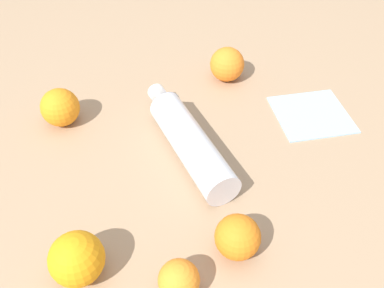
# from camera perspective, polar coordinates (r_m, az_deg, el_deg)

# --- Properties ---
(ground_plane) EXTENTS (2.40, 2.40, 0.00)m
(ground_plane) POSITION_cam_1_polar(r_m,az_deg,el_deg) (0.81, -1.13, -1.52)
(ground_plane) COLOR #9E7F60
(water_bottle) EXTENTS (0.26, 0.26, 0.07)m
(water_bottle) POSITION_cam_1_polar(r_m,az_deg,el_deg) (0.80, -0.65, 0.95)
(water_bottle) COLOR silver
(water_bottle) RESTS_ON ground_plane
(orange_0) EXTENTS (0.08, 0.08, 0.08)m
(orange_0) POSITION_cam_1_polar(r_m,az_deg,el_deg) (0.65, -15.40, -14.81)
(orange_0) COLOR orange
(orange_0) RESTS_ON ground_plane
(orange_1) EXTENTS (0.08, 0.08, 0.08)m
(orange_1) POSITION_cam_1_polar(r_m,az_deg,el_deg) (0.99, 4.80, 10.75)
(orange_1) COLOR orange
(orange_1) RESTS_ON ground_plane
(orange_2) EXTENTS (0.07, 0.07, 0.07)m
(orange_2) POSITION_cam_1_polar(r_m,az_deg,el_deg) (0.65, 6.22, -12.45)
(orange_2) COLOR orange
(orange_2) RESTS_ON ground_plane
(orange_3) EXTENTS (0.06, 0.06, 0.06)m
(orange_3) POSITION_cam_1_polar(r_m,az_deg,el_deg) (0.62, -1.80, -18.00)
(orange_3) COLOR orange
(orange_3) RESTS_ON ground_plane
(orange_4) EXTENTS (0.08, 0.08, 0.08)m
(orange_4) POSITION_cam_1_polar(r_m,az_deg,el_deg) (0.90, -17.50, 4.77)
(orange_4) COLOR orange
(orange_4) RESTS_ON ground_plane
(folded_napkin) EXTENTS (0.21, 0.20, 0.01)m
(folded_napkin) POSITION_cam_1_polar(r_m,az_deg,el_deg) (0.93, 15.97, 3.96)
(folded_napkin) COLOR #99BFD8
(folded_napkin) RESTS_ON ground_plane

